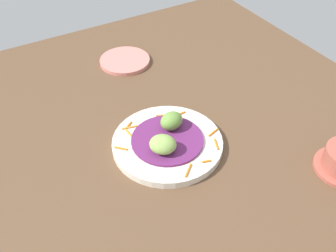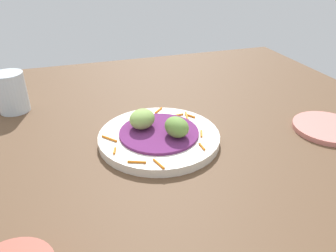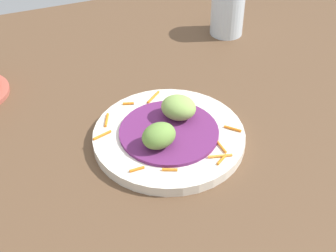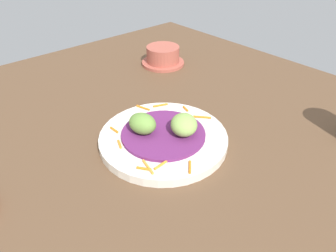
# 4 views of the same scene
# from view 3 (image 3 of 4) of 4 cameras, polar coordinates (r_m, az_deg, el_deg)

# --- Properties ---
(table_surface) EXTENTS (1.10, 1.10, 0.02)m
(table_surface) POSITION_cam_3_polar(r_m,az_deg,el_deg) (0.77, -0.08, -3.72)
(table_surface) COLOR brown
(table_surface) RESTS_ON ground
(main_plate) EXTENTS (0.23, 0.23, 0.02)m
(main_plate) POSITION_cam_3_polar(r_m,az_deg,el_deg) (0.78, 0.11, -1.27)
(main_plate) COLOR silver
(main_plate) RESTS_ON table_surface
(cabbage_bed) EXTENTS (0.15, 0.15, 0.01)m
(cabbage_bed) POSITION_cam_3_polar(r_m,az_deg,el_deg) (0.77, 0.11, -0.66)
(cabbage_bed) COLOR #60235B
(cabbage_bed) RESTS_ON main_plate
(carrot_garnish) EXTENTS (0.20, 0.22, 0.00)m
(carrot_garnish) POSITION_cam_3_polar(r_m,az_deg,el_deg) (0.77, 0.23, -1.10)
(carrot_garnish) COLOR orange
(carrot_garnish) RESTS_ON main_plate
(guac_scoop_left) EXTENTS (0.07, 0.07, 0.04)m
(guac_scoop_left) POSITION_cam_3_polar(r_m,az_deg,el_deg) (0.79, 1.19, 2.09)
(guac_scoop_left) COLOR #84A851
(guac_scoop_left) RESTS_ON cabbage_bed
(guac_scoop_center) EXTENTS (0.05, 0.06, 0.04)m
(guac_scoop_center) POSITION_cam_3_polar(r_m,az_deg,el_deg) (0.73, -1.04, -1.08)
(guac_scoop_center) COLOR olive
(guac_scoop_center) RESTS_ON cabbage_bed
(water_glass) EXTENTS (0.07, 0.07, 0.09)m
(water_glass) POSITION_cam_3_polar(r_m,az_deg,el_deg) (1.05, 6.69, 12.53)
(water_glass) COLOR silver
(water_glass) RESTS_ON table_surface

